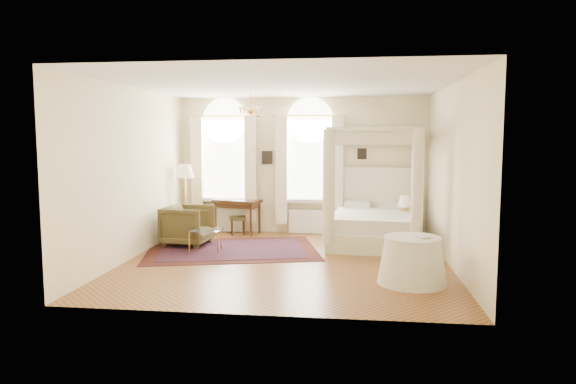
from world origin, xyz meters
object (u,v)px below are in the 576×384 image
object	(u,v)px
writing_desk	(237,205)
stool	(238,220)
canopy_bed	(374,219)
coffee_table	(205,232)
side_table	(412,261)
armchair	(188,225)
floor_lamp	(185,175)
nightstand	(404,228)

from	to	relation	value
writing_desk	stool	size ratio (longest dim) A/B	2.63
canopy_bed	stool	bearing A→B (deg)	165.89
coffee_table	side_table	size ratio (longest dim) A/B	0.63
side_table	armchair	bearing A→B (deg)	151.68
armchair	side_table	bearing A→B (deg)	-112.70
writing_desk	floor_lamp	size ratio (longest dim) A/B	0.72
nightstand	coffee_table	xyz separation A→B (m)	(-4.17, -1.62, 0.12)
canopy_bed	side_table	world-z (taller)	canopy_bed
writing_desk	stool	distance (m)	0.38
coffee_table	nightstand	bearing A→B (deg)	21.23
writing_desk	side_table	distance (m)	5.42
nightstand	floor_lamp	size ratio (longest dim) A/B	0.34
nightstand	armchair	world-z (taller)	armchair
coffee_table	floor_lamp	world-z (taller)	floor_lamp
writing_desk	stool	world-z (taller)	writing_desk
writing_desk	floor_lamp	distance (m)	1.44
stool	armchair	world-z (taller)	armchair
writing_desk	coffee_table	xyz separation A→B (m)	(-0.21, -2.07, -0.30)
stool	coffee_table	bearing A→B (deg)	-97.31
coffee_table	side_table	world-z (taller)	side_table
canopy_bed	nightstand	xyz separation A→B (m)	(0.71, 0.50, -0.29)
armchair	floor_lamp	distance (m)	1.52
writing_desk	stool	bearing A→B (deg)	-74.82
canopy_bed	writing_desk	size ratio (longest dim) A/B	2.07
writing_desk	coffee_table	world-z (taller)	writing_desk
floor_lamp	side_table	size ratio (longest dim) A/B	1.54
canopy_bed	coffee_table	size ratio (longest dim) A/B	3.65
floor_lamp	side_table	distance (m)	6.09
stool	nightstand	bearing A→B (deg)	-4.45
nightstand	floor_lamp	world-z (taller)	floor_lamp
nightstand	stool	xyz separation A→B (m)	(-3.92, 0.30, 0.07)
stool	coffee_table	world-z (taller)	coffee_table
coffee_table	side_table	bearing A→B (deg)	-25.12
armchair	writing_desk	bearing A→B (deg)	-21.49
nightstand	stool	bearing A→B (deg)	175.55
nightstand	side_table	xyz separation A→B (m)	(-0.23, -3.47, 0.08)
floor_lamp	writing_desk	bearing A→B (deg)	21.07
canopy_bed	coffee_table	xyz separation A→B (m)	(-3.46, -1.12, -0.17)
writing_desk	side_table	xyz separation A→B (m)	(3.73, -3.92, -0.34)
floor_lamp	side_table	bearing A→B (deg)	-35.43
writing_desk	floor_lamp	world-z (taller)	floor_lamp
side_table	coffee_table	bearing A→B (deg)	154.88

